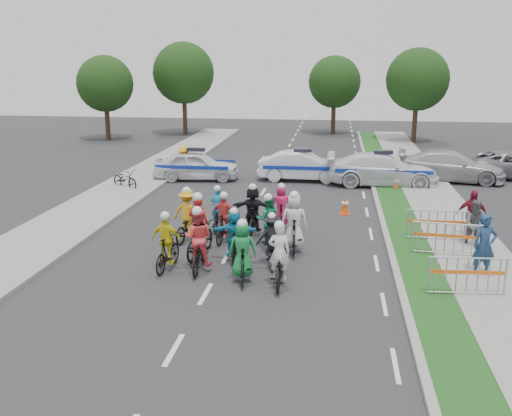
# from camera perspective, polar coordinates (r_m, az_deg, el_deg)

# --- Properties ---
(ground) EXTENTS (90.00, 90.00, 0.00)m
(ground) POSITION_cam_1_polar(r_m,az_deg,el_deg) (15.19, -5.08, -8.57)
(ground) COLOR #28282B
(ground) RESTS_ON ground
(curb_right) EXTENTS (0.20, 60.00, 0.12)m
(curb_right) POSITION_cam_1_polar(r_m,az_deg,el_deg) (19.59, 13.05, -3.31)
(curb_right) COLOR gray
(curb_right) RESTS_ON ground
(grass_strip) EXTENTS (1.20, 60.00, 0.11)m
(grass_strip) POSITION_cam_1_polar(r_m,az_deg,el_deg) (19.67, 15.08, -3.38)
(grass_strip) COLOR #174115
(grass_strip) RESTS_ON ground
(sidewalk_right) EXTENTS (2.40, 60.00, 0.13)m
(sidewalk_right) POSITION_cam_1_polar(r_m,az_deg,el_deg) (19.98, 20.22, -3.48)
(sidewalk_right) COLOR gray
(sidewalk_right) RESTS_ON ground
(sidewalk_left) EXTENTS (3.00, 60.00, 0.13)m
(sidewalk_left) POSITION_cam_1_polar(r_m,az_deg,el_deg) (21.80, -18.95, -1.89)
(sidewalk_left) COLOR gray
(sidewalk_left) RESTS_ON ground
(rider_0) EXTENTS (0.71, 1.85, 1.86)m
(rider_0) POSITION_cam_1_polar(r_m,az_deg,el_deg) (15.46, 2.33, -5.63)
(rider_0) COLOR black
(rider_0) RESTS_ON ground
(rider_1) EXTENTS (0.83, 1.78, 1.82)m
(rider_1) POSITION_cam_1_polar(r_m,az_deg,el_deg) (15.72, -1.34, -4.91)
(rider_1) COLOR black
(rider_1) RESTS_ON ground
(rider_2) EXTENTS (0.84, 1.94, 1.95)m
(rider_2) POSITION_cam_1_polar(r_m,az_deg,el_deg) (16.60, -5.75, -3.87)
(rider_2) COLOR black
(rider_2) RESTS_ON ground
(rider_3) EXTENTS (0.94, 1.75, 1.79)m
(rider_3) POSITION_cam_1_polar(r_m,az_deg,el_deg) (16.75, -8.87, -3.91)
(rider_3) COLOR black
(rider_3) RESTS_ON ground
(rider_4) EXTENTS (0.99, 1.70, 1.67)m
(rider_4) POSITION_cam_1_polar(r_m,az_deg,el_deg) (16.91, 1.60, -3.68)
(rider_4) COLOR black
(rider_4) RESTS_ON ground
(rider_5) EXTENTS (1.39, 1.65, 1.70)m
(rider_5) POSITION_cam_1_polar(r_m,az_deg,el_deg) (17.28, -2.17, -3.04)
(rider_5) COLOR black
(rider_5) RESTS_ON ground
(rider_6) EXTENTS (1.00, 2.10, 2.06)m
(rider_6) POSITION_cam_1_polar(r_m,az_deg,el_deg) (17.82, -5.70, -2.71)
(rider_6) COLOR black
(rider_6) RESTS_ON ground
(rider_7) EXTENTS (0.89, 1.96, 2.02)m
(rider_7) POSITION_cam_1_polar(r_m,az_deg,el_deg) (18.11, 3.82, -2.05)
(rider_7) COLOR black
(rider_7) RESTS_ON ground
(rider_8) EXTENTS (0.83, 1.87, 1.85)m
(rider_8) POSITION_cam_1_polar(r_m,az_deg,el_deg) (18.45, 1.23, -2.00)
(rider_8) COLOR black
(rider_8) RESTS_ON ground
(rider_9) EXTENTS (0.93, 1.72, 1.75)m
(rider_9) POSITION_cam_1_polar(r_m,az_deg,el_deg) (19.12, -3.15, -1.44)
(rider_9) COLOR black
(rider_9) RESTS_ON ground
(rider_10) EXTENTS (1.14, 1.93, 1.88)m
(rider_10) POSITION_cam_1_polar(r_m,az_deg,el_deg) (19.39, -6.82, -1.14)
(rider_10) COLOR black
(rider_10) RESTS_ON ground
(rider_11) EXTENTS (1.50, 1.79, 1.87)m
(rider_11) POSITION_cam_1_polar(r_m,az_deg,el_deg) (19.76, -0.31, -0.57)
(rider_11) COLOR black
(rider_11) RESTS_ON ground
(rider_12) EXTENTS (0.58, 1.64, 1.67)m
(rider_12) POSITION_cam_1_polar(r_m,az_deg,el_deg) (20.47, -3.81, -0.72)
(rider_12) COLOR black
(rider_12) RESTS_ON ground
(rider_13) EXTENTS (0.75, 1.66, 1.72)m
(rider_13) POSITION_cam_1_polar(r_m,az_deg,el_deg) (20.58, 2.54, -0.28)
(rider_13) COLOR black
(rider_13) RESTS_ON ground
(police_car_0) EXTENTS (4.48, 2.25, 1.47)m
(police_car_0) POSITION_cam_1_polar(r_m,az_deg,el_deg) (29.24, -5.99, 4.25)
(police_car_0) COLOR white
(police_car_0) RESTS_ON ground
(police_car_1) EXTENTS (4.46, 1.63, 1.46)m
(police_car_1) POSITION_cam_1_polar(r_m,az_deg,el_deg) (28.99, 4.66, 4.19)
(police_car_1) COLOR white
(police_car_1) RESTS_ON ground
(police_car_2) EXTENTS (5.36, 2.19, 1.55)m
(police_car_2) POSITION_cam_1_polar(r_m,az_deg,el_deg) (28.41, 12.53, 3.77)
(police_car_2) COLOR white
(police_car_2) RESTS_ON ground
(civilian_sedan) EXTENTS (5.46, 2.85, 1.51)m
(civilian_sedan) POSITION_cam_1_polar(r_m,az_deg,el_deg) (30.37, 18.91, 3.97)
(civilian_sedan) COLOR #AEAEB3
(civilian_sedan) RESTS_ON ground
(spectator_0) EXTENTS (0.73, 0.55, 1.82)m
(spectator_0) POSITION_cam_1_polar(r_m,az_deg,el_deg) (17.23, 21.88, -3.53)
(spectator_0) COLOR navy
(spectator_0) RESTS_ON ground
(spectator_1) EXTENTS (0.89, 0.74, 1.64)m
(spectator_1) POSITION_cam_1_polar(r_m,az_deg,el_deg) (19.61, 21.16, -1.60)
(spectator_1) COLOR #55555A
(spectator_1) RESTS_ON ground
(spectator_2) EXTENTS (1.05, 0.56, 1.71)m
(spectator_2) POSITION_cam_1_polar(r_m,az_deg,el_deg) (20.75, 20.77, -0.61)
(spectator_2) COLOR maroon
(spectator_2) RESTS_ON ground
(marshal_hiviz) EXTENTS (1.26, 1.04, 1.69)m
(marshal_hiviz) POSITION_cam_1_polar(r_m,az_deg,el_deg) (29.45, -7.21, 4.52)
(marshal_hiviz) COLOR #E2A20B
(marshal_hiviz) RESTS_ON ground
(barrier_0) EXTENTS (2.03, 0.64, 1.12)m
(barrier_0) POSITION_cam_1_polar(r_m,az_deg,el_deg) (15.62, 20.35, -6.58)
(barrier_0) COLOR #A5A8AD
(barrier_0) RESTS_ON ground
(barrier_1) EXTENTS (2.04, 0.73, 1.12)m
(barrier_1) POSITION_cam_1_polar(r_m,az_deg,el_deg) (18.53, 18.38, -3.10)
(barrier_1) COLOR #A5A8AD
(barrier_1) RESTS_ON ground
(barrier_2) EXTENTS (2.00, 0.52, 1.12)m
(barrier_2) POSITION_cam_1_polar(r_m,az_deg,el_deg) (20.01, 17.61, -1.75)
(barrier_2) COLOR #A5A8AD
(barrier_2) RESTS_ON ground
(cone_0) EXTENTS (0.40, 0.40, 0.70)m
(cone_0) POSITION_cam_1_polar(r_m,az_deg,el_deg) (22.88, 8.89, 0.22)
(cone_0) COLOR #F24C0C
(cone_0) RESTS_ON ground
(cone_1) EXTENTS (0.40, 0.40, 0.70)m
(cone_1) POSITION_cam_1_polar(r_m,az_deg,el_deg) (27.66, 13.84, 2.48)
(cone_1) COLOR #F24C0C
(cone_1) RESTS_ON ground
(parked_bike) EXTENTS (1.80, 1.48, 0.92)m
(parked_bike) POSITION_cam_1_polar(r_m,az_deg,el_deg) (27.78, -12.96, 2.84)
(parked_bike) COLOR black
(parked_bike) RESTS_ON ground
(tree_0) EXTENTS (4.20, 4.20, 6.30)m
(tree_0) POSITION_cam_1_polar(r_m,az_deg,el_deg) (45.05, -14.87, 11.91)
(tree_0) COLOR #382619
(tree_0) RESTS_ON ground
(tree_1) EXTENTS (4.55, 4.55, 6.82)m
(tree_1) POSITION_cam_1_polar(r_m,az_deg,el_deg) (43.98, 15.86, 12.25)
(tree_1) COLOR #382619
(tree_1) RESTS_ON ground
(tree_3) EXTENTS (4.90, 4.90, 7.35)m
(tree_3) POSITION_cam_1_polar(r_m,az_deg,el_deg) (47.21, -7.25, 13.23)
(tree_3) COLOR #382619
(tree_3) RESTS_ON ground
(tree_4) EXTENTS (4.20, 4.20, 6.30)m
(tree_4) POSITION_cam_1_polar(r_m,az_deg,el_deg) (47.61, 7.86, 12.37)
(tree_4) COLOR #382619
(tree_4) RESTS_ON ground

